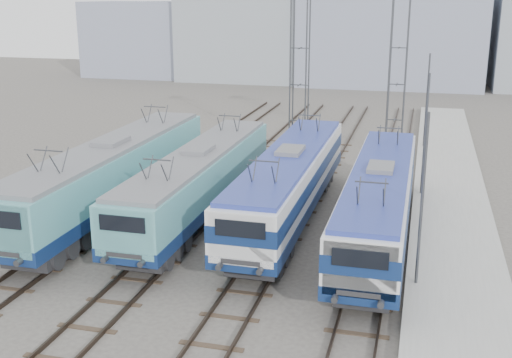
% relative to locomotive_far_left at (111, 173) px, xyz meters
% --- Properties ---
extents(ground, '(160.00, 160.00, 0.00)m').
position_rel_locomotive_far_left_xyz_m(ground, '(6.75, -6.89, -2.31)').
color(ground, '#514C47').
extents(platform, '(4.00, 70.00, 0.30)m').
position_rel_locomotive_far_left_xyz_m(platform, '(16.95, 1.11, -2.16)').
color(platform, '#9E9E99').
rests_on(platform, ground).
extents(locomotive_far_left, '(2.94, 18.60, 3.50)m').
position_rel_locomotive_far_left_xyz_m(locomotive_far_left, '(0.00, 0.00, 0.00)').
color(locomotive_far_left, navy).
rests_on(locomotive_far_left, ground).
extents(locomotive_center_left, '(2.73, 17.21, 3.24)m').
position_rel_locomotive_far_left_xyz_m(locomotive_center_left, '(4.50, 0.56, -0.16)').
color(locomotive_center_left, navy).
rests_on(locomotive_center_left, ground).
extents(locomotive_center_right, '(2.79, 17.65, 3.32)m').
position_rel_locomotive_far_left_xyz_m(locomotive_center_right, '(9.00, 1.24, -0.06)').
color(locomotive_center_right, navy).
rests_on(locomotive_center_right, ground).
extents(locomotive_far_right, '(2.71, 17.14, 3.22)m').
position_rel_locomotive_far_left_xyz_m(locomotive_far_right, '(13.50, -0.45, -0.12)').
color(locomotive_far_right, navy).
rests_on(locomotive_far_right, ground).
extents(catenary_tower_west, '(4.50, 1.20, 12.00)m').
position_rel_locomotive_far_left_xyz_m(catenary_tower_west, '(6.75, 15.11, 4.33)').
color(catenary_tower_west, '#3F4247').
rests_on(catenary_tower_west, ground).
extents(catenary_tower_east, '(4.50, 1.20, 12.00)m').
position_rel_locomotive_far_left_xyz_m(catenary_tower_east, '(13.25, 17.11, 4.33)').
color(catenary_tower_east, '#3F4247').
rests_on(catenary_tower_east, ground).
extents(mast_front, '(0.12, 0.12, 7.00)m').
position_rel_locomotive_far_left_xyz_m(mast_front, '(15.35, -4.89, 1.19)').
color(mast_front, '#3F4247').
rests_on(mast_front, ground).
extents(mast_mid, '(0.12, 0.12, 7.00)m').
position_rel_locomotive_far_left_xyz_m(mast_mid, '(15.35, 7.11, 1.19)').
color(mast_mid, '#3F4247').
rests_on(mast_mid, ground).
extents(mast_rear, '(0.12, 0.12, 7.00)m').
position_rel_locomotive_far_left_xyz_m(mast_rear, '(15.35, 19.11, 1.19)').
color(mast_rear, '#3F4247').
rests_on(mast_rear, ground).
extents(building_west, '(18.00, 12.00, 14.00)m').
position_rel_locomotive_far_left_xyz_m(building_west, '(-7.25, 55.11, 4.69)').
color(building_west, '#9099A2').
rests_on(building_west, ground).
extents(building_center, '(22.00, 14.00, 18.00)m').
position_rel_locomotive_far_left_xyz_m(building_center, '(10.75, 55.11, 6.69)').
color(building_center, '#8890A7').
rests_on(building_center, ground).
extents(building_far_west, '(14.00, 10.00, 10.00)m').
position_rel_locomotive_far_left_xyz_m(building_far_west, '(-23.25, 55.11, 2.69)').
color(building_far_west, '#8890A7').
rests_on(building_far_west, ground).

